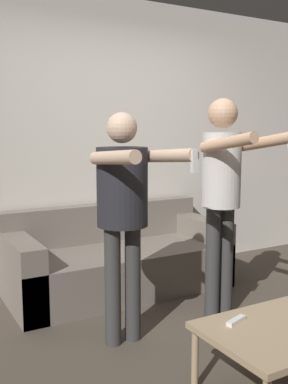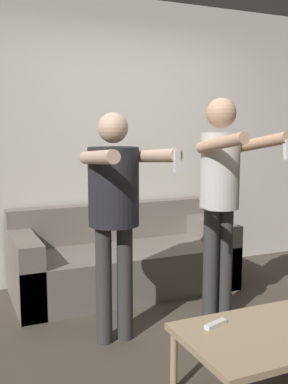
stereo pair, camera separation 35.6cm
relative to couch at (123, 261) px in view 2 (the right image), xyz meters
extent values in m
plane|color=#4C4238|center=(0.13, -1.28, -0.26)|extent=(14.00, 14.00, 0.00)
cube|color=silver|center=(0.13, 0.45, 1.09)|extent=(6.40, 0.06, 2.70)
cube|color=slate|center=(0.00, -0.04, -0.06)|extent=(1.97, 0.84, 0.40)
cube|color=slate|center=(0.00, 0.30, 0.31)|extent=(1.97, 0.16, 0.36)
cube|color=slate|center=(-0.88, -0.04, 0.03)|extent=(0.20, 0.84, 0.59)
cube|color=slate|center=(0.88, -0.04, 0.03)|extent=(0.20, 0.84, 0.59)
cylinder|color=#383838|center=(-0.49, -0.93, 0.15)|extent=(0.11, 0.11, 0.82)
cylinder|color=#383838|center=(-0.34, -0.93, 0.15)|extent=(0.11, 0.11, 0.82)
cylinder|color=#232328|center=(-0.41, -0.93, 0.82)|extent=(0.34, 0.34, 0.52)
sphere|color=beige|center=(-0.41, -0.93, 1.20)|extent=(0.20, 0.20, 0.20)
cylinder|color=beige|center=(-0.60, -1.20, 1.03)|extent=(0.08, 0.55, 0.12)
cylinder|color=beige|center=(-0.22, -1.20, 1.03)|extent=(0.08, 0.55, 0.12)
cube|color=white|center=(-0.22, -1.47, 1.01)|extent=(0.04, 0.04, 0.13)
cylinder|color=#383838|center=(0.35, -0.93, 0.17)|extent=(0.11, 0.11, 0.87)
cylinder|color=#383838|center=(0.48, -0.93, 0.17)|extent=(0.11, 0.11, 0.87)
cylinder|color=silver|center=(0.41, -0.93, 0.89)|extent=(0.29, 0.29, 0.56)
sphere|color=tan|center=(0.41, -0.93, 1.31)|extent=(0.22, 0.22, 0.22)
cylinder|color=tan|center=(0.25, -1.19, 1.10)|extent=(0.08, 0.53, 0.16)
cylinder|color=tan|center=(0.58, -1.19, 1.10)|extent=(0.08, 0.53, 0.16)
cube|color=white|center=(0.58, -1.45, 1.06)|extent=(0.04, 0.05, 0.13)
cube|color=tan|center=(0.08, -1.92, 0.11)|extent=(0.89, 0.63, 0.04)
cylinder|color=tan|center=(-0.32, -1.65, -0.08)|extent=(0.04, 0.04, 0.36)
cube|color=white|center=(-0.13, -1.76, 0.14)|extent=(0.15, 0.08, 0.02)
camera|label=1|loc=(-1.72, -3.56, 1.19)|focal=42.00mm
camera|label=2|loc=(-1.41, -3.72, 1.19)|focal=42.00mm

